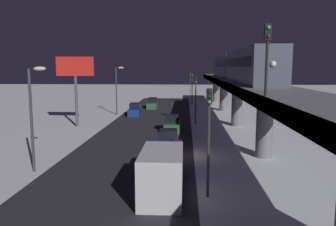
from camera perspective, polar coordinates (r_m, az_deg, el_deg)
name	(u,v)px	position (r m, az deg, el deg)	size (l,w,h in m)	color
ground_plane	(182,156)	(29.44, 2.31, -7.23)	(240.00, 240.00, 0.00)	white
avenue_asphalt	(131,155)	(29.82, -6.34, -7.07)	(11.00, 108.47, 0.01)	#28282D
elevated_railway	(265,96)	(29.29, 15.97, 2.70)	(5.00, 108.47, 5.98)	slate
subway_train	(237,66)	(45.28, 11.57, 7.79)	(2.94, 36.87, 3.40)	#4C5160
rail_signal	(267,47)	(19.95, 16.40, 10.61)	(0.36, 0.41, 4.00)	black
sedan_red_2	(168,143)	(30.79, 0.02, -5.02)	(1.80, 4.20, 1.97)	#A51E1E
sedan_blue	(135,110)	(53.80, -5.54, 0.44)	(1.80, 4.30, 1.97)	navy
sedan_green_2	(152,104)	(62.98, -2.63, 1.54)	(1.80, 4.42, 1.97)	#2D6038
sedan_green_3	(172,125)	(40.22, 0.73, -1.99)	(1.80, 4.31, 1.97)	#2D6038
box_truck	(163,170)	(21.06, -0.85, -9.54)	(2.40, 7.40, 2.80)	navy
traffic_light_near	(209,127)	(19.55, 6.89, -2.34)	(0.32, 0.44, 6.40)	#2D2D2D
traffic_light_mid	(196,93)	(44.96, 4.70, 3.38)	(0.32, 0.44, 6.40)	#2D2D2D
traffic_light_far	(192,84)	(70.52, 4.10, 4.96)	(0.32, 0.44, 6.40)	#2D2D2D
traffic_light_distant	(190,79)	(96.10, 3.81, 5.70)	(0.32, 0.44, 6.40)	#2D2D2D
commercial_billboard	(75,73)	(44.50, -15.36, 6.47)	(4.80, 0.36, 8.90)	#4C4C51
street_lamp_near	(34,106)	(25.97, -21.68, 1.03)	(1.35, 0.44, 7.65)	#38383D
street_lamp_far	(118,85)	(54.59, -8.48, 4.73)	(1.35, 0.44, 7.65)	#38383D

